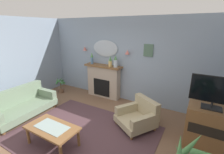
% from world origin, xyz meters
% --- Properties ---
extents(floor, '(6.96, 5.82, 0.10)m').
position_xyz_m(floor, '(0.00, 0.00, -0.05)').
color(floor, brown).
rests_on(floor, ground).
extents(wall_back, '(6.96, 0.10, 2.72)m').
position_xyz_m(wall_back, '(0.00, 2.46, 1.36)').
color(wall_back, '#8C9EB2').
rests_on(wall_back, ground).
extents(patterned_rug, '(3.20, 2.40, 0.01)m').
position_xyz_m(patterned_rug, '(0.00, 0.20, 0.01)').
color(patterned_rug, '#4C3338').
rests_on(patterned_rug, ground).
extents(fireplace, '(1.36, 0.36, 1.16)m').
position_xyz_m(fireplace, '(-0.78, 2.24, 0.57)').
color(fireplace, tan).
rests_on(fireplace, ground).
extents(mantel_vase_centre, '(0.10, 0.10, 0.40)m').
position_xyz_m(mantel_vase_centre, '(-1.23, 2.21, 1.37)').
color(mantel_vase_centre, '#4C7093').
rests_on(mantel_vase_centre, fireplace).
extents(mantel_vase_left, '(0.13, 0.13, 0.34)m').
position_xyz_m(mantel_vase_left, '(-0.48, 2.21, 1.31)').
color(mantel_vase_left, tan).
rests_on(mantel_vase_left, fireplace).
extents(mantel_vase_right, '(0.13, 0.13, 0.39)m').
position_xyz_m(mantel_vase_right, '(-0.28, 2.21, 1.33)').
color(mantel_vase_right, silver).
rests_on(mantel_vase_right, fireplace).
extents(wall_mirror, '(0.96, 0.06, 0.56)m').
position_xyz_m(wall_mirror, '(-0.78, 2.38, 1.71)').
color(wall_mirror, '#B2BCC6').
extents(wall_sconce_left, '(0.14, 0.14, 0.14)m').
position_xyz_m(wall_sconce_left, '(-1.63, 2.33, 1.66)').
color(wall_sconce_left, '#D17066').
extents(wall_sconce_right, '(0.14, 0.14, 0.14)m').
position_xyz_m(wall_sconce_right, '(0.07, 2.33, 1.66)').
color(wall_sconce_right, '#D17066').
extents(framed_picture, '(0.28, 0.03, 0.36)m').
position_xyz_m(framed_picture, '(0.72, 2.39, 1.75)').
color(framed_picture, '#4C6B56').
extents(coffee_table, '(1.10, 0.60, 0.45)m').
position_xyz_m(coffee_table, '(-0.34, -0.40, 0.38)').
color(coffee_table, brown).
rests_on(coffee_table, ground).
extents(floral_couch, '(0.93, 1.75, 0.76)m').
position_xyz_m(floral_couch, '(-2.09, -0.01, 0.32)').
color(floral_couch, gray).
rests_on(floral_couch, ground).
extents(armchair_near_fireplace, '(1.11, 1.12, 0.71)m').
position_xyz_m(armchair_near_fireplace, '(0.98, 1.13, 0.31)').
color(armchair_near_fireplace, tan).
rests_on(armchair_near_fireplace, ground).
extents(tv_cabinet, '(0.80, 0.57, 0.90)m').
position_xyz_m(tv_cabinet, '(2.43, 1.16, 0.45)').
color(tv_cabinet, brown).
rests_on(tv_cabinet, ground).
extents(tv_flatscreen, '(0.84, 0.24, 0.65)m').
position_xyz_m(tv_flatscreen, '(2.43, 1.14, 1.25)').
color(tv_flatscreen, black).
rests_on(tv_flatscreen, tv_cabinet).
extents(potted_plant_small_fern, '(0.40, 0.40, 0.61)m').
position_xyz_m(potted_plant_small_fern, '(-2.38, 1.71, 0.29)').
color(potted_plant_small_fern, brown).
rests_on(potted_plant_small_fern, ground).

